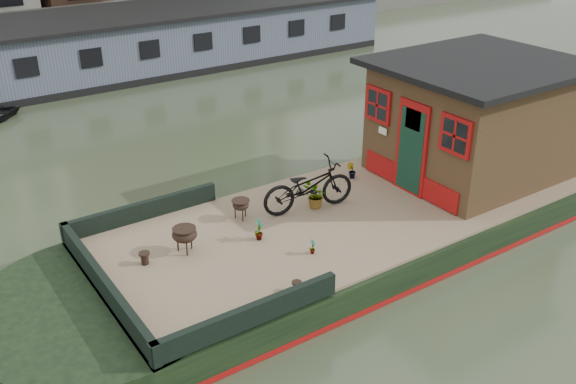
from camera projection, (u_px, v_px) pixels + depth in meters
ground at (390, 225)px, 13.10m from camera, size 120.00×120.00×0.00m
houseboat_hull at (339, 232)px, 12.31m from camera, size 14.01×4.02×0.60m
houseboat_deck at (392, 198)px, 12.83m from camera, size 11.80×3.80×0.05m
bow_bulwark at (156, 267)px, 10.18m from camera, size 3.00×4.00×0.35m
cabin at (475, 118)px, 13.37m from camera, size 4.00×3.50×2.42m
bicycle at (308, 186)px, 12.13m from camera, size 1.93×0.96×0.97m
potted_plant_a at (259, 229)px, 11.20m from camera, size 0.26×0.28×0.44m
potted_plant_b at (351, 171)px, 13.53m from camera, size 0.23×0.24×0.34m
potted_plant_c at (315, 196)px, 12.27m from camera, size 0.58×0.55×0.51m
potted_plant_e at (313, 246)px, 10.82m from camera, size 0.18×0.17×0.28m
brazier_front at (185, 240)px, 10.84m from camera, size 0.51×0.51×0.46m
brazier_rear at (241, 209)px, 11.91m from camera, size 0.45×0.45×0.39m
bollard_port at (145, 258)px, 10.55m from camera, size 0.19×0.19×0.21m
bollard_stbd at (297, 287)px, 9.85m from camera, size 0.16×0.16×0.18m
far_houseboat at (128, 44)px, 23.06m from camera, size 20.40×4.40×2.11m
quay at (74, 27)px, 28.12m from camera, size 60.00×6.00×0.90m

